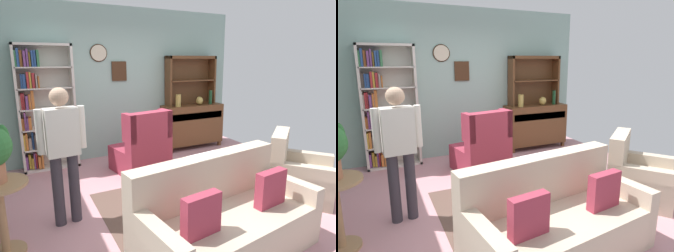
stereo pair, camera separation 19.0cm
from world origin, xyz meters
The scene contains 16 objects.
ground_plane centered at (0.00, 0.00, -0.01)m, with size 5.40×4.60×0.02m, color #C68C93.
wall_back centered at (0.00, 2.13, 1.40)m, with size 5.00×0.09×2.80m.
area_rug centered at (0.20, -0.30, 0.00)m, with size 2.30×1.72×0.01m, color brown.
bookshelf centered at (-1.36, 1.94, 1.07)m, with size 0.90×0.30×2.10m.
sideboard centered at (1.54, 1.86, 0.51)m, with size 1.30×0.45×0.92m.
sideboard_hutch centered at (1.54, 1.97, 1.56)m, with size 1.10×0.26×1.00m.
vase_tall centered at (1.15, 1.78, 1.04)m, with size 0.11×0.11×0.25m, color tan.
vase_round centered at (1.67, 1.79, 1.01)m, with size 0.15×0.15×0.17m, color tan.
bottle_wine centered at (1.93, 1.77, 1.07)m, with size 0.07×0.07×0.29m, color #194223.
couch_floral centered at (-0.03, -1.24, 0.31)m, with size 1.89×1.06×0.90m.
armchair_floral centered at (1.60, -0.76, 0.29)m, with size 1.07×1.07×0.88m.
wingback_chair centered at (0.04, 1.01, 0.38)m, with size 0.91×0.92×1.05m.
plant_stand centered at (-1.94, -0.34, 0.45)m, with size 0.52×0.52×0.74m.
person_reading centered at (-1.31, -0.02, 0.91)m, with size 0.53×0.23×1.56m.
coffee_table centered at (0.03, -0.33, 0.35)m, with size 0.80×0.50×0.42m.
book_stack centered at (0.06, -0.42, 0.46)m, with size 0.21×0.16×0.08m.
Camera 1 is at (-1.68, -3.24, 1.84)m, focal length 30.85 mm.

